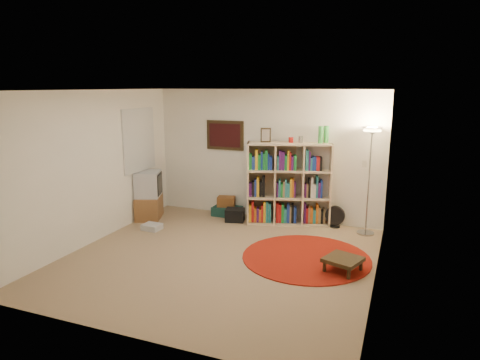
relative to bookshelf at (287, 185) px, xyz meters
The scene contains 12 objects.
room 2.11m from the bookshelf, 105.70° to the right, with size 4.54×4.54×2.54m.
bookshelf is the anchor object (origin of this frame).
floor_lamp 1.68m from the bookshelf, ahead, with size 0.42×0.42×1.89m.
floor_fan 1.05m from the bookshelf, ahead, with size 0.36×0.21×0.41m.
tv_stand 2.71m from the bookshelf, 165.57° to the right, with size 0.65×0.76×0.94m.
dvd_box 2.61m from the bookshelf, 149.82° to the right, with size 0.33×0.28×0.11m.
suitcase 1.40m from the bookshelf, behind, with size 0.56×0.37×0.18m.
wicker_basket 1.36m from the bookshelf, behind, with size 0.39×0.32×0.20m.
duffel_bag 1.17m from the bookshelf, 165.46° to the right, with size 0.41×0.36×0.24m.
paper_towel 0.70m from the bookshelf, behind, with size 0.16×0.16×0.27m.
red_rug 1.86m from the bookshelf, 64.86° to the right, with size 1.94×1.94×0.02m.
side_table 2.34m from the bookshelf, 54.71° to the right, with size 0.59×0.59×0.21m.
Camera 1 is at (2.49, -5.56, 2.56)m, focal length 32.00 mm.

